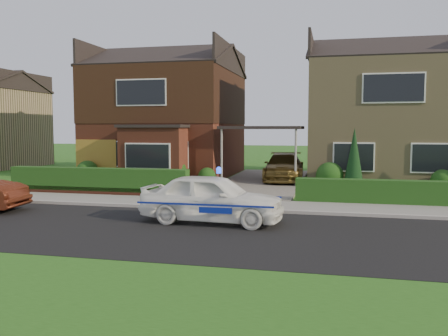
% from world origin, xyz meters
% --- Properties ---
extents(ground, '(120.00, 120.00, 0.00)m').
position_xyz_m(ground, '(0.00, 0.00, 0.00)').
color(ground, '#214E15').
rests_on(ground, ground).
extents(road, '(60.00, 6.00, 0.02)m').
position_xyz_m(road, '(0.00, 0.00, 0.00)').
color(road, black).
rests_on(road, ground).
extents(kerb, '(60.00, 0.16, 0.12)m').
position_xyz_m(kerb, '(0.00, 3.05, 0.06)').
color(kerb, '#9E9993').
rests_on(kerb, ground).
extents(sidewalk, '(60.00, 2.00, 0.10)m').
position_xyz_m(sidewalk, '(0.00, 4.10, 0.05)').
color(sidewalk, slate).
rests_on(sidewalk, ground).
extents(grass_verge, '(60.00, 4.00, 0.01)m').
position_xyz_m(grass_verge, '(0.00, -5.00, 0.00)').
color(grass_verge, '#214E15').
rests_on(grass_verge, ground).
extents(driveway, '(3.80, 12.00, 0.12)m').
position_xyz_m(driveway, '(0.00, 11.00, 0.06)').
color(driveway, '#666059').
rests_on(driveway, ground).
extents(house_left, '(7.50, 9.53, 7.25)m').
position_xyz_m(house_left, '(-5.78, 13.90, 3.81)').
color(house_left, brown).
rests_on(house_left, ground).
extents(house_right, '(7.50, 8.06, 7.25)m').
position_xyz_m(house_right, '(5.80, 13.99, 3.66)').
color(house_right, '#9B895F').
rests_on(house_right, ground).
extents(carport_link, '(3.80, 3.00, 2.77)m').
position_xyz_m(carport_link, '(0.00, 10.95, 2.66)').
color(carport_link, black).
rests_on(carport_link, ground).
extents(garage_door, '(2.20, 0.10, 2.10)m').
position_xyz_m(garage_door, '(-8.25, 9.96, 1.05)').
color(garage_door, brown).
rests_on(garage_door, ground).
extents(dwarf_wall, '(7.70, 0.25, 0.36)m').
position_xyz_m(dwarf_wall, '(-5.80, 5.30, 0.18)').
color(dwarf_wall, brown).
rests_on(dwarf_wall, ground).
extents(hedge_left, '(7.50, 0.55, 0.90)m').
position_xyz_m(hedge_left, '(-5.80, 5.45, 0.00)').
color(hedge_left, '#173C13').
rests_on(hedge_left, ground).
extents(hedge_right, '(7.50, 0.55, 0.80)m').
position_xyz_m(hedge_right, '(5.80, 5.35, 0.00)').
color(hedge_right, '#173C13').
rests_on(hedge_right, ground).
extents(shrub_left_far, '(1.08, 1.08, 1.08)m').
position_xyz_m(shrub_left_far, '(-8.50, 9.50, 0.54)').
color(shrub_left_far, '#173C13').
rests_on(shrub_left_far, ground).
extents(shrub_left_mid, '(1.32, 1.32, 1.32)m').
position_xyz_m(shrub_left_mid, '(-4.00, 9.30, 0.66)').
color(shrub_left_mid, '#173C13').
rests_on(shrub_left_mid, ground).
extents(shrub_left_near, '(0.84, 0.84, 0.84)m').
position_xyz_m(shrub_left_near, '(-2.40, 9.60, 0.42)').
color(shrub_left_near, '#173C13').
rests_on(shrub_left_near, ground).
extents(shrub_right_near, '(1.20, 1.20, 1.20)m').
position_xyz_m(shrub_right_near, '(3.20, 9.40, 0.60)').
color(shrub_right_near, '#173C13').
rests_on(shrub_right_near, ground).
extents(shrub_right_mid, '(0.96, 0.96, 0.96)m').
position_xyz_m(shrub_right_mid, '(7.80, 9.50, 0.48)').
color(shrub_right_mid, '#173C13').
rests_on(shrub_right_mid, ground).
extents(conifer_a, '(0.90, 0.90, 2.60)m').
position_xyz_m(conifer_a, '(4.20, 9.20, 1.30)').
color(conifer_a, black).
rests_on(conifer_a, ground).
extents(police_car, '(3.75, 4.17, 1.55)m').
position_xyz_m(police_car, '(0.01, 1.20, 0.69)').
color(police_car, white).
rests_on(police_car, ground).
extents(driveway_car, '(2.09, 4.63, 1.32)m').
position_xyz_m(driveway_car, '(1.00, 11.48, 0.78)').
color(driveway_car, brown).
rests_on(driveway_car, driveway).
extents(potted_plant_a, '(0.43, 0.34, 0.72)m').
position_xyz_m(potted_plant_a, '(-3.01, 6.99, 0.36)').
color(potted_plant_a, gray).
rests_on(potted_plant_a, ground).
extents(potted_plant_b, '(0.45, 0.41, 0.67)m').
position_xyz_m(potted_plant_b, '(-9.00, 8.32, 0.34)').
color(potted_plant_b, gray).
rests_on(potted_plant_b, ground).
extents(potted_plant_c, '(0.44, 0.44, 0.78)m').
position_xyz_m(potted_plant_c, '(-5.28, 8.05, 0.39)').
color(potted_plant_c, gray).
rests_on(potted_plant_c, ground).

